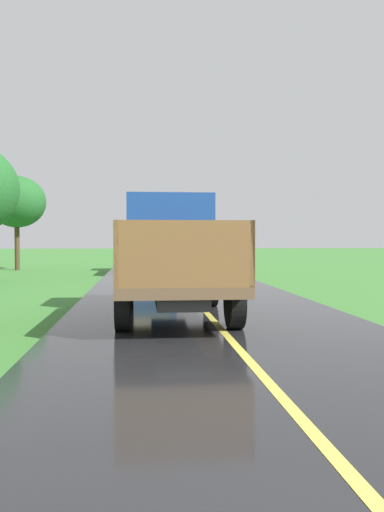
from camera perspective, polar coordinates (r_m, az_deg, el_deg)
banana_truck_near at (r=12.16m, az=-2.28°, el=0.42°), size 2.38×5.82×2.80m
banana_truck_far at (r=27.97m, az=-4.52°, el=1.20°), size 2.38×5.81×2.80m
roadside_tree_far_left at (r=31.48m, az=-18.62°, el=5.62°), size 3.27×3.27×5.38m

